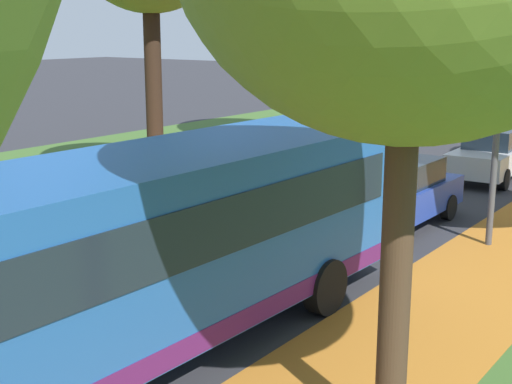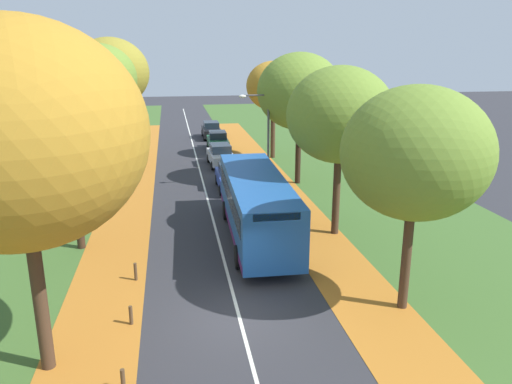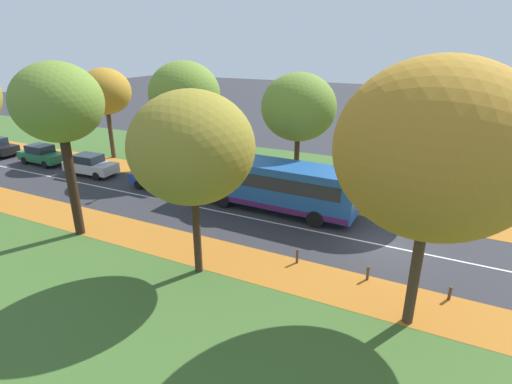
% 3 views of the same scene
% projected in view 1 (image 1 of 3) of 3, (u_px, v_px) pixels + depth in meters
% --- Properties ---
extents(grass_verge_left, '(12.00, 90.00, 0.01)m').
position_uv_depth(grass_verge_left, '(185.00, 154.00, 27.11)').
color(grass_verge_left, '#3D6028').
rests_on(grass_verge_left, ground).
extents(leaf_litter_left, '(2.80, 60.00, 0.00)m').
position_uv_depth(leaf_litter_left, '(164.00, 201.00, 19.74)').
color(leaf_litter_left, '#B26B23').
rests_on(leaf_litter_left, grass_verge_left).
extents(leaf_litter_right, '(2.80, 60.00, 0.00)m').
position_uv_depth(leaf_litter_right, '(496.00, 265.00, 14.45)').
color(leaf_litter_right, '#B26B23').
rests_on(leaf_litter_right, grass_verge_right).
extents(road_centre_line, '(0.12, 80.00, 0.01)m').
position_uv_depth(road_centre_line, '(409.00, 185.00, 21.81)').
color(road_centre_line, silver).
rests_on(road_centre_line, ground).
extents(streetlamp_right, '(1.89, 0.28, 6.00)m').
position_uv_depth(streetlamp_right, '(486.00, 75.00, 15.18)').
color(streetlamp_right, '#47474C').
rests_on(streetlamp_right, ground).
extents(bus, '(2.86, 10.46, 2.98)m').
position_uv_depth(bus, '(148.00, 244.00, 10.16)').
color(bus, '#1E5199').
rests_on(bus, ground).
extents(car_blue_lead, '(1.80, 4.21, 1.62)m').
position_uv_depth(car_blue_lead, '(399.00, 193.00, 17.21)').
color(car_blue_lead, '#233D9E').
rests_on(car_blue_lead, ground).
extents(car_silver_following, '(1.91, 4.26, 1.62)m').
position_uv_depth(car_silver_following, '(492.00, 154.00, 22.49)').
color(car_silver_following, '#B7BABF').
rests_on(car_silver_following, ground).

